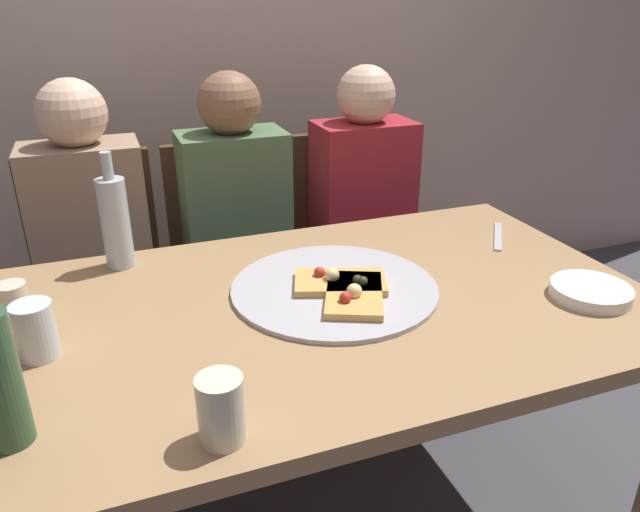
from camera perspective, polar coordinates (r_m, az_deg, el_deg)
The scene contains 17 objects.
back_wall at distance 2.54m, azimuth -12.42°, elevation 21.25°, with size 6.00×0.10×2.60m, color #BCA893.
dining_table at distance 1.43m, azimuth -1.40°, elevation -7.23°, with size 1.65×0.93×0.73m.
pizza_tray at distance 1.46m, azimuth 1.38°, elevation -3.08°, with size 0.50×0.50×0.01m, color #ADADB2.
pizza_slice_last at distance 1.45m, azimuth 1.85°, elevation -2.43°, with size 0.25×0.20×0.05m.
pizza_slice_extra at distance 1.39m, azimuth 3.28°, elevation -3.68°, with size 0.21×0.25×0.05m.
water_bottle at distance 1.63m, azimuth -19.01°, elevation 3.15°, with size 0.07×0.07×0.31m.
tumbler_near at distance 0.99m, azimuth -9.46°, elevation -14.30°, with size 0.08×0.08×0.12m, color beige.
tumbler_far at distance 1.31m, azimuth -25.60°, elevation -6.47°, with size 0.08×0.08×0.12m, color silver.
wine_glass at distance 1.49m, azimuth -27.30°, elevation -3.82°, with size 0.07×0.07×0.08m, color beige.
plate_stack at distance 1.56m, azimuth 24.48°, elevation -3.12°, with size 0.19×0.19×0.03m, color white.
table_knife at distance 1.85m, azimuth 16.66°, elevation 1.82°, with size 0.22×0.02×0.01m, color #B7B7BC.
chair_left at distance 2.21m, azimuth -20.42°, elevation -1.29°, with size 0.44×0.44×0.90m.
chair_middle at distance 2.25m, azimuth -8.15°, elevation 0.50°, with size 0.44×0.44×0.90m.
chair_right at distance 2.39m, azimuth 3.40°, elevation 2.15°, with size 0.44×0.44×0.90m.
guest_in_sweater at distance 2.02m, azimuth -20.81°, elevation 0.26°, with size 0.36×0.56×1.17m.
guest_in_beanie at distance 2.06m, azimuth -7.41°, elevation 2.18°, with size 0.36×0.56×1.17m.
guest_by_wall at distance 2.21m, azimuth 5.05°, elevation 3.85°, with size 0.36×0.56×1.17m.
Camera 1 is at (-0.40, -1.15, 1.40)m, focal length 33.43 mm.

